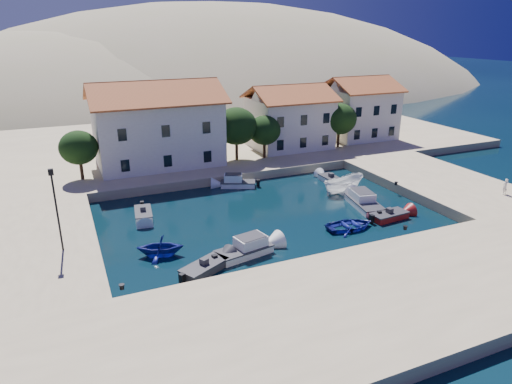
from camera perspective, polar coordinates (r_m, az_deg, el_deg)
ground at (r=34.30m, az=8.57°, el=-8.93°), size 400.00×400.00×0.00m
quay_south at (r=29.90m, az=14.81°, el=-13.00°), size 52.00×12.00×1.00m
quay_east at (r=53.48m, az=21.80°, el=1.13°), size 11.00×20.00×1.00m
quay_west at (r=38.72m, az=-25.16°, el=-6.39°), size 8.00×20.00×1.00m
quay_north at (r=67.75m, az=-7.06°, el=6.17°), size 80.00×36.00×1.00m
hills at (r=158.47m, az=-9.24°, el=5.10°), size 254.00×176.00×99.00m
building_left at (r=55.23m, az=-12.29°, el=8.52°), size 14.70×9.45×9.70m
building_mid at (r=62.25m, az=4.19°, el=9.50°), size 10.50×8.40×8.30m
building_right at (r=69.32m, az=12.78°, el=10.35°), size 9.45×8.40×8.80m
trees at (r=56.05m, az=-1.00°, el=7.99°), size 37.30×5.30×6.45m
lamppost at (r=35.21m, az=-23.77°, el=-1.20°), size 0.35×0.25×6.22m
bollards at (r=38.08m, az=9.20°, el=-4.00°), size 29.36×9.56×0.30m
motorboat_grey_sw at (r=33.05m, az=-6.47°, el=-9.42°), size 3.97×3.15×1.25m
cabin_cruiser_south at (r=34.98m, az=-1.50°, el=-7.20°), size 4.70×2.73×1.60m
rowboat_south at (r=40.42m, az=11.64°, el=-4.49°), size 4.47×3.30×0.89m
motorboat_red_se at (r=43.12m, az=16.30°, el=-2.89°), size 3.65×1.87×1.25m
cabin_cruiser_east at (r=45.25m, az=13.43°, el=-1.29°), size 3.06×5.48×1.60m
boat_east at (r=48.98m, az=10.82°, el=-0.04°), size 5.18×2.44×1.93m
motorboat_white_ne at (r=51.88m, az=9.35°, el=1.54°), size 1.60×3.28×1.25m
rowboat_west at (r=35.89m, az=-11.82°, el=-7.77°), size 4.23×3.91×1.83m
motorboat_white_west at (r=43.06m, az=-13.90°, el=-2.69°), size 1.92×3.54×1.25m
cabin_cruiser_north at (r=49.70m, az=-2.27°, el=1.19°), size 4.06×2.92×1.60m
pedestrian at (r=50.67m, az=28.69°, el=0.61°), size 0.59×0.40×1.57m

